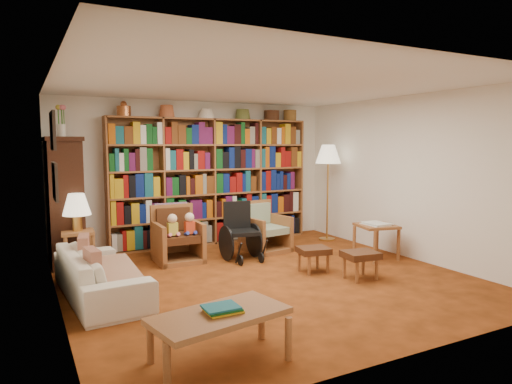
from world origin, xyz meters
TOP-DOWN VIEW (x-y plane):
  - floor at (0.00, 0.00)m, footprint 5.00×5.00m
  - ceiling at (0.00, 0.00)m, footprint 5.00×5.00m
  - wall_back at (0.00, 2.50)m, footprint 5.00×0.00m
  - wall_front at (0.00, -2.50)m, footprint 5.00×0.00m
  - wall_left at (-2.50, 0.00)m, footprint 0.00×5.00m
  - wall_right at (2.50, 0.00)m, footprint 0.00×5.00m
  - bookshelf at (0.20, 2.33)m, footprint 3.60×0.30m
  - curio_cabinet at (-2.25, 2.00)m, footprint 0.50×0.95m
  - framed_pictures at (-2.48, 0.30)m, footprint 0.03×0.52m
  - sofa at (-2.05, 0.22)m, footprint 1.92×0.86m
  - sofa_throw at (-2.00, 0.22)m, footprint 0.72×1.29m
  - cushion_left at (-2.18, 0.57)m, footprint 0.18×0.38m
  - cushion_right at (-2.18, -0.13)m, footprint 0.15×0.36m
  - side_table_lamp at (-2.15, 1.46)m, footprint 0.45×0.45m
  - table_lamp at (-2.15, 1.46)m, footprint 0.38×0.38m
  - armchair_leather at (-0.76, 1.44)m, footprint 0.67×0.72m
  - armchair_sage at (0.73, 1.43)m, footprint 0.75×0.77m
  - wheelchair at (0.14, 1.06)m, footprint 0.50×0.70m
  - floor_lamp at (2.15, 1.58)m, footprint 0.46×0.46m
  - side_table_papers at (1.99, 0.11)m, footprint 0.65×0.65m
  - footstool_a at (0.71, -0.07)m, footprint 0.47×0.42m
  - footstool_b at (1.07, -0.61)m, footprint 0.48×0.42m
  - coffee_table at (-1.45, -1.86)m, footprint 1.19×0.75m

SIDE VIEW (x-z plane):
  - floor at x=0.00m, z-range 0.00..0.00m
  - sofa at x=-2.05m, z-range 0.00..0.55m
  - footstool_a at x=0.71m, z-range 0.11..0.46m
  - footstool_b at x=1.07m, z-range 0.12..0.48m
  - sofa_throw at x=-2.00m, z-range 0.28..0.32m
  - armchair_sage at x=0.73m, z-range -0.10..0.71m
  - armchair_leather at x=-0.76m, z-range -0.08..0.77m
  - coffee_table at x=-1.45m, z-range 0.13..0.59m
  - wheelchair at x=0.14m, z-range -0.04..0.84m
  - side_table_lamp at x=-2.15m, z-range 0.14..0.72m
  - cushion_left at x=-2.18m, z-range 0.27..0.63m
  - cushion_right at x=-2.18m, z-range 0.27..0.63m
  - side_table_papers at x=1.99m, z-range 0.17..0.73m
  - table_lamp at x=-2.15m, z-range 0.66..1.18m
  - curio_cabinet at x=-2.25m, z-range -0.25..2.15m
  - bookshelf at x=0.20m, z-range -0.04..2.38m
  - wall_back at x=0.00m, z-range -1.25..3.75m
  - wall_front at x=0.00m, z-range -1.25..3.75m
  - wall_left at x=-2.50m, z-range -1.25..3.75m
  - wall_right at x=2.50m, z-range -1.25..3.75m
  - floor_lamp at x=2.15m, z-range 0.63..2.38m
  - framed_pictures at x=-2.48m, z-range 1.14..2.11m
  - ceiling at x=0.00m, z-range 2.50..2.50m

